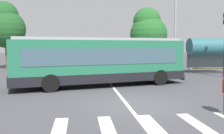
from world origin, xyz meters
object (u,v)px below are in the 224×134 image
at_px(parked_car_champagne, 88,64).
at_px(parked_car_black, 165,63).
at_px(city_transit_bus, 100,61).
at_px(parked_car_red, 62,64).
at_px(twin_arm_street_lamp, 175,15).
at_px(background_tree_right, 148,31).
at_px(parked_car_charcoal, 140,63).
at_px(background_tree_left, 6,25).
at_px(parked_car_silver, 115,63).
at_px(bus_stop_shelter, 211,47).

xyz_separation_m(parked_car_champagne, parked_car_black, (7.94, -0.31, 0.00)).
distance_m(city_transit_bus, parked_car_red, 10.34).
distance_m(twin_arm_street_lamp, background_tree_right, 8.46).
height_order(city_transit_bus, parked_car_charcoal, city_transit_bus).
xyz_separation_m(city_transit_bus, background_tree_right, (7.19, 14.75, 2.86)).
relative_size(city_transit_bus, parked_car_black, 2.54).
bearing_deg(background_tree_left, parked_car_silver, -14.18).
bearing_deg(parked_car_charcoal, parked_car_champagne, -176.43).
bearing_deg(parked_car_black, background_tree_right, 92.66).
bearing_deg(city_transit_bus, bus_stop_shelter, 29.13).
height_order(parked_car_charcoal, background_tree_left, background_tree_left).
height_order(background_tree_left, background_tree_right, background_tree_left).
xyz_separation_m(parked_car_red, twin_arm_street_lamp, (10.54, -3.48, 4.60)).
relative_size(bus_stop_shelter, background_tree_right, 0.59).
bearing_deg(parked_car_charcoal, city_transit_bus, -117.18).
bearing_deg(parked_car_black, background_tree_left, 167.69).
relative_size(parked_car_red, parked_car_charcoal, 1.00).
xyz_separation_m(parked_car_charcoal, twin_arm_street_lamp, (2.41, -3.41, 4.60)).
xyz_separation_m(parked_car_champagne, parked_car_silver, (2.80, 0.41, 0.00)).
relative_size(parked_car_champagne, bus_stop_shelter, 1.06).
bearing_deg(city_transit_bus, parked_car_black, 50.67).
distance_m(parked_car_silver, twin_arm_street_lamp, 7.71).
bearing_deg(twin_arm_street_lamp, parked_car_champagne, 158.79).
distance_m(parked_car_red, parked_car_silver, 5.43).
height_order(parked_car_red, bus_stop_shelter, bus_stop_shelter).
bearing_deg(parked_car_red, parked_car_silver, 0.03).
height_order(parked_car_charcoal, bus_stop_shelter, bus_stop_shelter).
bearing_deg(background_tree_left, parked_car_charcoal, -11.83).
bearing_deg(bus_stop_shelter, parked_car_black, 137.42).
relative_size(parked_car_champagne, parked_car_charcoal, 0.99).
bearing_deg(parked_car_silver, parked_car_charcoal, -1.44).
distance_m(parked_car_champagne, twin_arm_street_lamp, 9.65).
xyz_separation_m(parked_car_champagne, background_tree_left, (-8.76, 3.33, 4.02)).
bearing_deg(city_transit_bus, parked_car_silver, 76.79).
height_order(parked_car_silver, bus_stop_shelter, bus_stop_shelter).
bearing_deg(twin_arm_street_lamp, parked_car_red, 161.74).
relative_size(city_transit_bus, parked_car_champagne, 2.51).
bearing_deg(parked_car_champagne, parked_car_silver, 8.36).
xyz_separation_m(parked_car_champagne, parked_car_charcoal, (5.50, 0.34, 0.00)).
xyz_separation_m(city_transit_bus, parked_car_charcoal, (5.01, 9.75, -0.82)).
bearing_deg(parked_car_silver, parked_car_black, -8.02).
height_order(city_transit_bus, background_tree_left, background_tree_left).
distance_m(parked_car_champagne, bus_stop_shelter, 11.91).
height_order(parked_car_black, background_tree_left, background_tree_left).
bearing_deg(parked_car_champagne, city_transit_bus, -87.01).
distance_m(parked_car_red, background_tree_right, 12.01).
distance_m(parked_car_black, background_tree_right, 6.75).
bearing_deg(parked_car_charcoal, background_tree_right, 66.39).
bearing_deg(city_transit_bus, parked_car_charcoal, 62.82).
height_order(city_transit_bus, bus_stop_shelter, bus_stop_shelter).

